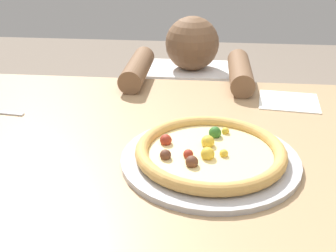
# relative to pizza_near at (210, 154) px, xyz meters

# --- Properties ---
(dining_table) EXTENTS (1.29, 0.95, 0.75)m
(dining_table) POSITION_rel_pizza_near_xyz_m (-0.09, 0.03, -0.12)
(dining_table) COLOR tan
(dining_table) RESTS_ON ground
(pizza_near) EXTENTS (0.37, 0.37, 0.04)m
(pizza_near) POSITION_rel_pizza_near_xyz_m (0.00, 0.00, 0.00)
(pizza_near) COLOR #B7B7BC
(pizza_near) RESTS_ON dining_table
(paper_napkin) EXTENTS (0.18, 0.16, 0.00)m
(paper_napkin) POSITION_rel_pizza_near_xyz_m (0.21, 0.35, -0.02)
(paper_napkin) COLOR white
(paper_napkin) RESTS_ON dining_table
(diner_seated) EXTENTS (0.39, 0.51, 0.91)m
(diner_seated) POSITION_rel_pizza_near_xyz_m (-0.07, 0.72, -0.35)
(diner_seated) COLOR #333847
(diner_seated) RESTS_ON ground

